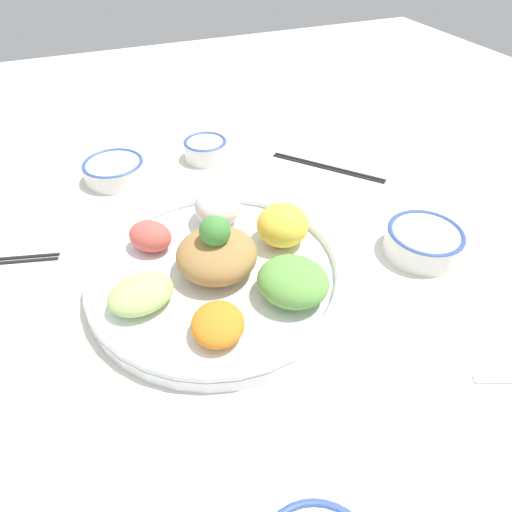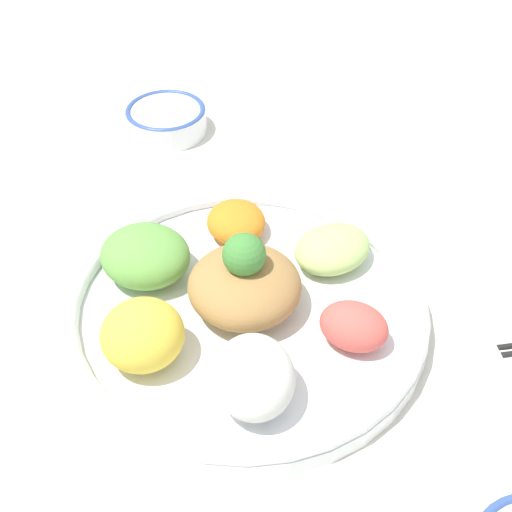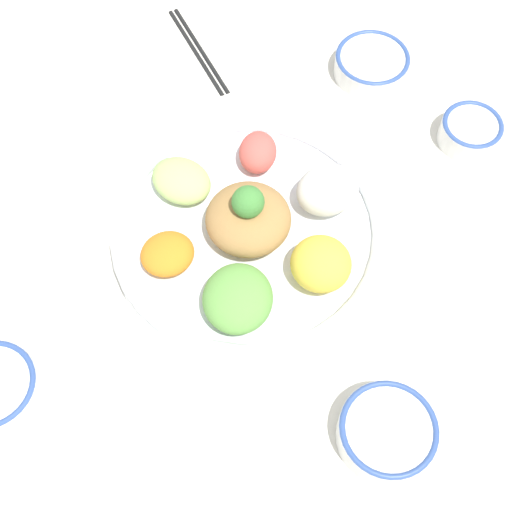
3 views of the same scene
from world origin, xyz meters
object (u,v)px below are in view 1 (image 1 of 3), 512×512
at_px(serving_spoon_main, 483,378).
at_px(sauce_bowl_dark, 424,240).
at_px(chopsticks_pair_far, 328,166).
at_px(salad_platter, 222,265).
at_px(rice_bowl_plain, 206,148).
at_px(rice_bowl_blue, 114,169).

bearing_deg(serving_spoon_main, sauce_bowl_dark, 91.98).
relative_size(chopsticks_pair_far, serving_spoon_main, 1.51).
height_order(salad_platter, sauce_bowl_dark, salad_platter).
distance_m(rice_bowl_plain, serving_spoon_main, 0.66).
bearing_deg(sauce_bowl_dark, salad_platter, 78.58).
bearing_deg(serving_spoon_main, rice_bowl_blue, 140.28).
height_order(salad_platter, chopsticks_pair_far, salad_platter).
relative_size(sauce_bowl_dark, serving_spoon_main, 0.91).
xyz_separation_m(rice_bowl_blue, serving_spoon_main, (-0.63, -0.34, -0.02)).
xyz_separation_m(rice_bowl_blue, chopsticks_pair_far, (-0.12, -0.41, -0.02)).
bearing_deg(chopsticks_pair_far, salad_platter, 85.82).
relative_size(sauce_bowl_dark, chopsticks_pair_far, 0.60).
bearing_deg(rice_bowl_plain, sauce_bowl_dark, -151.73).
relative_size(salad_platter, sauce_bowl_dark, 3.22).
distance_m(salad_platter, rice_bowl_plain, 0.37).
distance_m(sauce_bowl_dark, chopsticks_pair_far, 0.29).
height_order(rice_bowl_plain, serving_spoon_main, rice_bowl_plain).
bearing_deg(serving_spoon_main, chopsticks_pair_far, 103.86).
distance_m(salad_platter, chopsticks_pair_far, 0.38).
distance_m(rice_bowl_blue, serving_spoon_main, 0.72).
distance_m(rice_bowl_blue, sauce_bowl_dark, 0.59).
xyz_separation_m(sauce_bowl_dark, chopsticks_pair_far, (0.29, 0.01, -0.02)).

